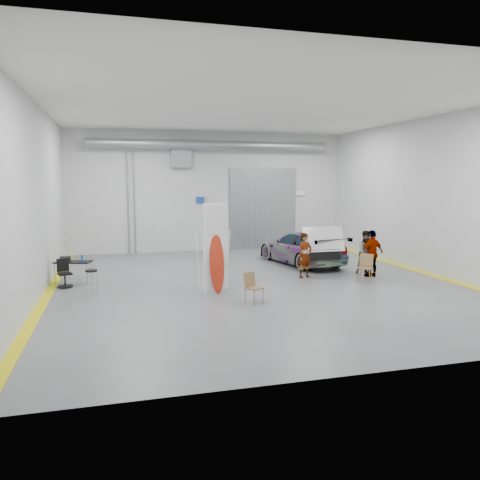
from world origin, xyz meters
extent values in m
plane|color=#56585C|center=(0.00, 0.00, 0.00)|extent=(16.00, 16.00, 0.00)
cube|color=#B9BBBE|center=(-7.00, 0.00, 3.00)|extent=(0.02, 16.00, 6.00)
cube|color=#B9BBBE|center=(7.00, 0.00, 3.00)|extent=(0.02, 16.00, 6.00)
cube|color=#B9BBBE|center=(0.00, 8.00, 3.00)|extent=(14.00, 0.02, 6.00)
cube|color=#B9BBBE|center=(0.00, -8.00, 3.00)|extent=(14.00, 0.02, 6.00)
cube|color=white|center=(0.00, 0.00, 6.00)|extent=(14.00, 16.00, 0.02)
cube|color=#92959A|center=(2.80, 7.92, 2.10)|extent=(3.60, 0.12, 4.20)
cube|color=gray|center=(-1.50, 7.92, 4.80)|extent=(1.00, 0.50, 1.20)
cylinder|color=gray|center=(0.00, 7.40, 5.30)|extent=(11.90, 0.44, 0.44)
cube|color=#13419D|center=(-0.50, 7.92, 2.60)|extent=(0.50, 0.04, 0.30)
cube|color=white|center=(4.80, 7.92, 2.90)|extent=(0.70, 0.04, 0.25)
cylinder|color=gray|center=(-3.80, 7.92, 2.50)|extent=(0.08, 0.08, 5.00)
cylinder|color=gray|center=(-4.10, 7.92, 2.50)|extent=(0.08, 0.08, 5.00)
cube|color=#D5C70B|center=(-6.85, 0.00, 0.01)|extent=(0.30, 16.00, 0.01)
cube|color=#D5C70B|center=(6.85, 0.00, 0.01)|extent=(0.30, 16.00, 0.01)
imported|color=white|center=(2.98, 3.11, 0.70)|extent=(2.80, 5.10, 1.40)
imported|color=#8F5C4E|center=(2.02, 0.39, 0.83)|extent=(0.70, 0.57, 1.67)
imported|color=teal|center=(4.56, 0.39, 0.84)|extent=(0.88, 0.71, 1.68)
imported|color=#975032|center=(4.49, -0.12, 0.88)|extent=(1.09, 0.66, 1.76)
cube|color=white|center=(-1.72, -1.11, 1.02)|extent=(0.85, 0.26, 1.84)
ellipsoid|color=red|center=(-1.72, -1.19, 0.97)|extent=(0.56, 0.37, 1.94)
cube|color=white|center=(-1.72, -1.13, 2.40)|extent=(0.82, 0.25, 0.97)
cylinder|color=white|center=(-2.08, -1.11, 1.53)|extent=(0.02, 0.02, 3.07)
cylinder|color=white|center=(-1.36, -1.11, 1.53)|extent=(0.02, 0.02, 3.07)
cube|color=brown|center=(-0.85, -2.65, 0.46)|extent=(0.58, 0.57, 0.04)
cube|color=brown|center=(-0.85, -2.46, 0.70)|extent=(0.42, 0.29, 0.41)
cube|color=brown|center=(3.79, -0.85, 0.50)|extent=(0.64, 0.64, 0.04)
cube|color=brown|center=(3.79, -0.64, 0.76)|extent=(0.41, 0.38, 0.45)
cylinder|color=black|center=(-5.50, -0.16, 0.74)|extent=(0.37, 0.37, 0.05)
torus|color=silver|center=(-5.50, -0.16, 0.24)|extent=(0.39, 0.39, 0.02)
cylinder|color=gray|center=(-6.75, 1.36, 0.37)|extent=(0.03, 0.03, 0.73)
cylinder|color=gray|center=(-5.63, 1.36, 0.37)|extent=(0.03, 0.03, 0.73)
cylinder|color=gray|center=(-6.75, 1.87, 0.37)|extent=(0.03, 0.03, 0.73)
cylinder|color=gray|center=(-5.63, 1.87, 0.37)|extent=(0.03, 0.03, 0.73)
cube|color=black|center=(-6.19, 1.62, 0.75)|extent=(1.34, 0.94, 0.04)
cylinder|color=#185190|center=(-5.89, 1.52, 0.88)|extent=(0.08, 0.08, 0.22)
cube|color=black|center=(-6.44, 1.67, 0.86)|extent=(0.36, 0.22, 0.18)
cylinder|color=black|center=(-6.42, 0.97, 0.04)|extent=(0.50, 0.50, 0.04)
cylinder|color=black|center=(-6.42, 0.97, 0.25)|extent=(0.05, 0.05, 0.43)
cube|color=black|center=(-6.42, 0.97, 0.47)|extent=(0.53, 0.53, 0.06)
cube|color=black|center=(-6.42, 1.17, 0.74)|extent=(0.39, 0.18, 0.45)
cube|color=silver|center=(2.98, 0.94, 1.42)|extent=(1.63, 0.99, 0.04)
camera|label=1|loc=(-4.69, -15.45, 3.60)|focal=35.00mm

